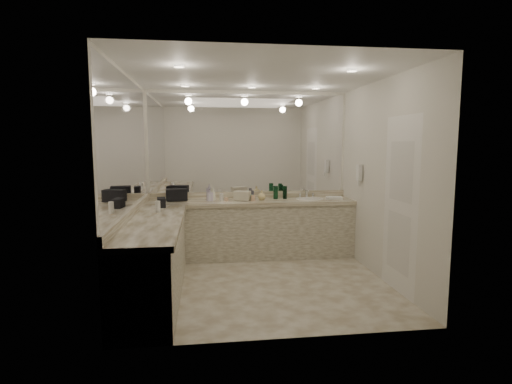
{
  "coord_description": "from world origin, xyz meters",
  "views": [
    {
      "loc": [
        -0.7,
        -4.9,
        1.78
      ],
      "look_at": [
        -0.01,
        0.4,
        1.12
      ],
      "focal_mm": 28.0,
      "sensor_mm": 36.0,
      "label": 1
    }
  ],
  "objects": [
    {
      "name": "amenity_bottle_6",
      "position": [
        -0.0,
        1.24,
        0.93
      ],
      "size": [
        0.06,
        0.06,
        0.07
      ],
      "primitive_type": "cylinder",
      "color": "white",
      "rests_on": "vanity_back_top"
    },
    {
      "name": "wall_right",
      "position": [
        1.6,
        0.0,
        1.3
      ],
      "size": [
        0.02,
        3.0,
        2.6
      ],
      "primitive_type": "cube",
      "color": "silver",
      "rests_on": "floor"
    },
    {
      "name": "backsplash_back",
      "position": [
        0.0,
        1.48,
        0.95
      ],
      "size": [
        3.2,
        0.04,
        0.1
      ],
      "primitive_type": "cube",
      "color": "beige",
      "rests_on": "vanity_back_top"
    },
    {
      "name": "amenity_bottle_0",
      "position": [
        -0.45,
        1.17,
        0.96
      ],
      "size": [
        0.06,
        0.06,
        0.12
      ],
      "primitive_type": "cylinder",
      "color": "white",
      "rests_on": "vanity_back_top"
    },
    {
      "name": "cream_cosmetic_case",
      "position": [
        -0.13,
        1.18,
        0.97
      ],
      "size": [
        0.28,
        0.22,
        0.14
      ],
      "primitive_type": "cube",
      "rotation": [
        0.0,
        0.0,
        -0.37
      ],
      "color": "beige",
      "rests_on": "vanity_back_top"
    },
    {
      "name": "backsplash_left",
      "position": [
        -1.58,
        0.0,
        0.95
      ],
      "size": [
        0.04,
        3.0,
        0.1
      ],
      "primitive_type": "cube",
      "color": "beige",
      "rests_on": "vanity_left_top"
    },
    {
      "name": "wall_phone",
      "position": [
        1.56,
        0.7,
        1.35
      ],
      "size": [
        0.06,
        0.1,
        0.24
      ],
      "primitive_type": "cube",
      "color": "white",
      "rests_on": "wall_right"
    },
    {
      "name": "faucet",
      "position": [
        0.95,
        1.41,
        0.97
      ],
      "size": [
        0.24,
        0.16,
        0.14
      ],
      "primitive_type": "cube",
      "color": "silver",
      "rests_on": "vanity_back_top"
    },
    {
      "name": "amenity_bottle_4",
      "position": [
        0.05,
        1.34,
        0.97
      ],
      "size": [
        0.05,
        0.05,
        0.13
      ],
      "primitive_type": "cylinder",
      "color": "#3F3F4C",
      "rests_on": "vanity_back_top"
    },
    {
      "name": "vanity_back_top",
      "position": [
        0.0,
        1.19,
        0.87
      ],
      "size": [
        3.2,
        0.64,
        0.06
      ],
      "primitive_type": "cube",
      "color": "beige",
      "rests_on": "vanity_back_base"
    },
    {
      "name": "black_bag_spill",
      "position": [
        -1.3,
        0.69,
        0.97
      ],
      "size": [
        0.14,
        0.25,
        0.13
      ],
      "primitive_type": "cube",
      "rotation": [
        0.0,
        0.0,
        0.13
      ],
      "color": "black",
      "rests_on": "vanity_left_top"
    },
    {
      "name": "green_bottle_0",
      "position": [
        0.57,
        1.34,
        1.0
      ],
      "size": [
        0.06,
        0.06,
        0.19
      ],
      "primitive_type": "cylinder",
      "color": "#144F2C",
      "rests_on": "vanity_back_top"
    },
    {
      "name": "floor",
      "position": [
        0.0,
        0.0,
        0.0
      ],
      "size": [
        3.2,
        3.2,
        0.0
      ],
      "primitive_type": "plane",
      "color": "beige",
      "rests_on": "ground"
    },
    {
      "name": "green_bottle_2",
      "position": [
        0.57,
        1.28,
        1.0
      ],
      "size": [
        0.06,
        0.06,
        0.2
      ],
      "primitive_type": "cylinder",
      "color": "#144F2C",
      "rests_on": "vanity_back_top"
    },
    {
      "name": "green_bottle_1",
      "position": [
        0.41,
        1.27,
        1.0
      ],
      "size": [
        0.07,
        0.07,
        0.21
      ],
      "primitive_type": "cylinder",
      "color": "#144F2C",
      "rests_on": "vanity_back_top"
    },
    {
      "name": "mirror_left",
      "position": [
        -1.59,
        0.0,
        1.77
      ],
      "size": [
        0.01,
        2.92,
        1.55
      ],
      "primitive_type": "cube",
      "color": "white",
      "rests_on": "wall_left"
    },
    {
      "name": "sink",
      "position": [
        0.95,
        1.2,
        0.9
      ],
      "size": [
        0.44,
        0.44,
        0.03
      ],
      "primitive_type": "cylinder",
      "color": "white",
      "rests_on": "vanity_back_top"
    },
    {
      "name": "wall_back",
      "position": [
        0.0,
        1.5,
        1.3
      ],
      "size": [
        3.2,
        0.02,
        2.6
      ],
      "primitive_type": "cube",
      "color": "silver",
      "rests_on": "floor"
    },
    {
      "name": "wall_left",
      "position": [
        -1.6,
        0.0,
        1.3
      ],
      "size": [
        0.02,
        3.0,
        2.6
      ],
      "primitive_type": "cube",
      "color": "silver",
      "rests_on": "floor"
    },
    {
      "name": "amenity_bottle_1",
      "position": [
        -0.38,
        1.12,
        0.93
      ],
      "size": [
        0.06,
        0.06,
        0.06
      ],
      "primitive_type": "cylinder",
      "color": "#E0B28C",
      "rests_on": "vanity_back_top"
    },
    {
      "name": "soap_bottle_c",
      "position": [
        0.18,
        1.18,
        0.98
      ],
      "size": [
        0.16,
        0.16,
        0.15
      ],
      "primitive_type": "imported",
      "rotation": [
        0.0,
        0.0,
        0.41
      ],
      "color": "#D6C380",
      "rests_on": "vanity_back_top"
    },
    {
      "name": "vanity_left_base",
      "position": [
        -1.3,
        -0.3,
        0.42
      ],
      "size": [
        0.6,
        2.4,
        0.84
      ],
      "primitive_type": "cube",
      "color": "beige",
      "rests_on": "floor"
    },
    {
      "name": "soap_bottle_a",
      "position": [
        -0.57,
        1.24,
        1.0
      ],
      "size": [
        0.07,
        0.07,
        0.19
      ],
      "primitive_type": "imported",
      "rotation": [
        0.0,
        0.0,
        -0.01
      ],
      "color": "white",
      "rests_on": "vanity_back_top"
    },
    {
      "name": "ceiling",
      "position": [
        0.0,
        0.0,
        2.6
      ],
      "size": [
        3.2,
        3.2,
        0.0
      ],
      "primitive_type": "plane",
      "color": "white",
      "rests_on": "floor"
    },
    {
      "name": "vanity_left_top",
      "position": [
        -1.29,
        -0.3,
        0.87
      ],
      "size": [
        0.64,
        2.42,
        0.06
      ],
      "primitive_type": "cube",
      "color": "beige",
      "rests_on": "vanity_left_base"
    },
    {
      "name": "black_toiletry_bag",
      "position": [
        -1.13,
        1.25,
        0.99
      ],
      "size": [
        0.34,
        0.24,
        0.18
      ],
      "primitive_type": "cube",
      "rotation": [
        0.0,
        0.0,
        0.15
      ],
      "color": "black",
      "rests_on": "vanity_back_top"
    },
    {
      "name": "amenity_bottle_2",
      "position": [
        0.02,
        1.15,
        0.94
      ],
      "size": [
        0.05,
        0.05,
        0.09
      ],
      "primitive_type": "cylinder",
      "color": "silver",
      "rests_on": "vanity_back_top"
    },
    {
      "name": "amenity_bottle_5",
      "position": [
        -0.63,
        1.16,
        0.96
      ],
      "size": [
        0.05,
        0.05,
        0.11
      ],
      "primitive_type": "cylinder",
      "color": "silver",
      "rests_on": "vanity_back_top"
    },
    {
      "name": "amenity_bottle_3",
      "position": [
        0.03,
        1.13,
        0.94
      ],
      "size": [
        0.07,
        0.07,
        0.09
      ],
      "primitive_type": "cylinder",
      "color": "#E0B28C",
      "rests_on": "vanity_back_top"
    },
    {
      "name": "mirror_back",
      "position": [
        0.0,
        1.49,
        1.77
      ],
      "size": [
        3.12,
        0.01,
        1.55
      ],
      "primitive_type": "cube",
      "color": "white",
      "rests_on": "wall_back"
    },
    {
      "name": "hand_towel",
      "position": [
        1.33,
        1.13,
        0.92
      ],
      "size": [
        0.27,
        0.2,
        0.04
      ],
      "primitive_type": "cube",
      "rotation": [
        0.0,
        0.0,
        -0.16
      ],
      "color": "white",
      "rests_on": "vanity_back_top"
    },
    {
      "name": "soap_bottle_b",
      "position": [
        -0.63,
        1.19,
        1.0
      ],
      "size": [
        0.1,
        0.11,
        0.2
      ],
      "primitive_type": "imported",
      "rotation": [
        0.0,
        0.0,
        0.19
      ],
      "color": "silver",
      "rests_on": "vanity_back_top"
    },
    {
      "name": "lotion_left",
      "position": [
        -1.3,
        0.26,
        0.98
      ],
      "size": [
        0.07,
        0.07,
        0.15
      ],
      "primitive_type": "cylinder",
      "color": "white",
      "rests_on": "vanity_left_top"
    },
    {
      "name": "door",
      "position": [
        1.59,
        -0.5,
        1.05
      ],
      "size": [
        0.02,
        0.82,
        2.1
      ],
      "primitive_type": "cube",
      "color": "white",
      "rests_on": "wall_right"
    },
    {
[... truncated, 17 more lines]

